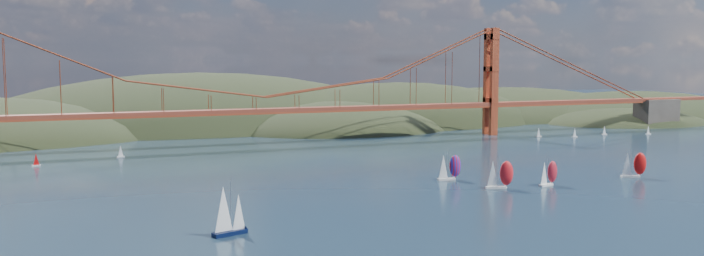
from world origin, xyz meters
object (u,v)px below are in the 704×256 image
Objects in this scene: racer_1 at (548,173)px; racer_rwb at (449,167)px; racer_2 at (633,164)px; racer_0 at (499,174)px; sloop_navy at (228,211)px.

racer_1 is 30.80m from racer_rwb.
racer_1 is 0.91× the size of racer_2.
racer_0 reaches higher than racer_rwb.
racer_0 is at bearing -66.27° from racer_rwb.
sloop_navy is 91.34m from racer_rwb.
racer_0 is 52.40m from racer_2.
racer_2 is at bearing -12.87° from racer_rwb.
racer_1 is at bearing 10.15° from racer_0.
racer_0 is 1.12× the size of racer_1.
racer_2 is at bearing -8.19° from sloop_navy.
racer_2 is at bearing 15.96° from racer_0.
racer_0 is at bearing 161.26° from racer_1.
racer_2 reaches higher than racer_rwb.
racer_2 is (139.58, 24.21, -1.03)m from sloop_navy.
racer_0 is 1.02× the size of racer_2.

